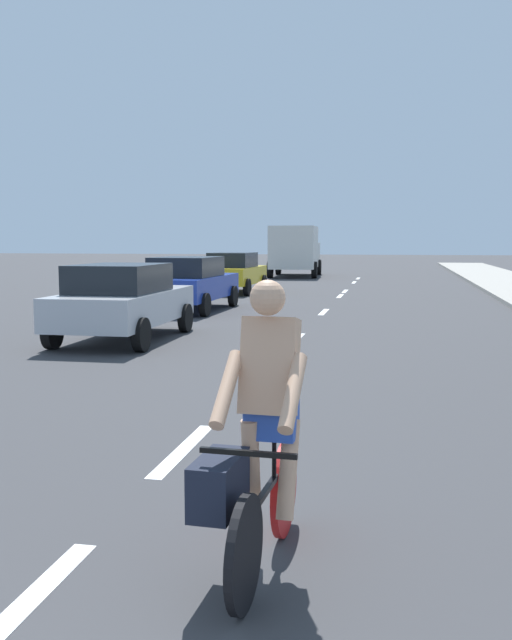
{
  "coord_description": "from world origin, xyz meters",
  "views": [
    {
      "loc": [
        2.03,
        0.02,
        2.06
      ],
      "look_at": [
        0.38,
        8.31,
        1.1
      ],
      "focal_mm": 39.73,
      "sensor_mm": 36.0,
      "label": 1
    }
  ],
  "objects_px": {
    "parked_car_blue": "(189,282)",
    "delivery_truck": "(295,250)",
    "cyclist": "(258,441)",
    "parked_car_silver": "(123,300)",
    "parked_car_yellow": "(234,271)"
  },
  "relations": [
    {
      "from": "cyclist",
      "to": "parked_car_yellow",
      "type": "height_order",
      "value": "cyclist"
    },
    {
      "from": "cyclist",
      "to": "parked_car_silver",
      "type": "distance_m",
      "value": 10.56
    },
    {
      "from": "parked_car_silver",
      "to": "parked_car_blue",
      "type": "distance_m",
      "value": 6.18
    },
    {
      "from": "cyclist",
      "to": "parked_car_blue",
      "type": "height_order",
      "value": "cyclist"
    },
    {
      "from": "parked_car_silver",
      "to": "parked_car_yellow",
      "type": "relative_size",
      "value": 1.02
    },
    {
      "from": "parked_car_blue",
      "to": "parked_car_yellow",
      "type": "relative_size",
      "value": 1.08
    },
    {
      "from": "parked_car_silver",
      "to": "delivery_truck",
      "type": "bearing_deg",
      "value": 89.76
    },
    {
      "from": "cyclist",
      "to": "parked_car_yellow",
      "type": "xyz_separation_m",
      "value": [
        -5.4,
        22.68,
        0.01
      ]
    },
    {
      "from": "cyclist",
      "to": "delivery_truck",
      "type": "height_order",
      "value": "delivery_truck"
    },
    {
      "from": "parked_car_blue",
      "to": "delivery_truck",
      "type": "relative_size",
      "value": 0.7
    },
    {
      "from": "parked_car_blue",
      "to": "delivery_truck",
      "type": "distance_m",
      "value": 19.87
    },
    {
      "from": "parked_car_blue",
      "to": "parked_car_silver",
      "type": "bearing_deg",
      "value": -84.34
    },
    {
      "from": "parked_car_yellow",
      "to": "delivery_truck",
      "type": "relative_size",
      "value": 0.65
    },
    {
      "from": "delivery_truck",
      "to": "parked_car_yellow",
      "type": "bearing_deg",
      "value": -95.43
    },
    {
      "from": "cyclist",
      "to": "parked_car_silver",
      "type": "relative_size",
      "value": 0.43
    }
  ]
}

